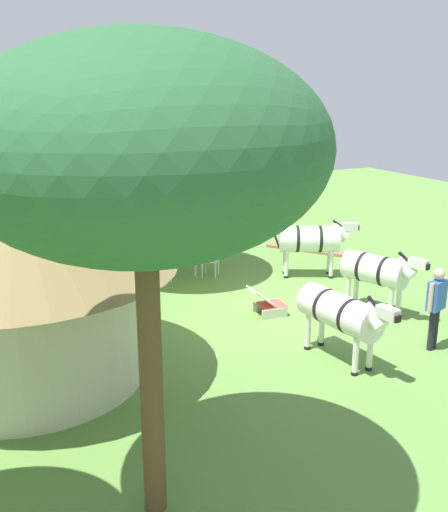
{
  "coord_description": "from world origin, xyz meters",
  "views": [
    {
      "loc": [
        -10.91,
        6.22,
        4.92
      ],
      "look_at": [
        1.19,
        0.3,
        1.0
      ],
      "focal_mm": 41.29,
      "sensor_mm": 36.0,
      "label": 1
    }
  ],
  "objects": [
    {
      "name": "zebra_by_umbrella",
      "position": [
        -2.9,
        -0.08,
        0.94
      ],
      "size": [
        2.35,
        0.84,
        1.47
      ],
      "rotation": [
        0.0,
        0.0,
        1.69
      ],
      "color": "silver",
      "rests_on": "ground_plane"
    },
    {
      "name": "thatched_hut",
      "position": [
        -1.05,
        5.13,
        2.23
      ],
      "size": [
        5.18,
        5.18,
        3.92
      ],
      "rotation": [
        0.0,
        0.0,
        4.6
      ],
      "color": "beige",
      "rests_on": "ground_plane"
    },
    {
      "name": "acacia_tree_left_background",
      "position": [
        -5.15,
        4.33,
        4.3
      ],
      "size": [
        3.87,
        3.87,
        5.47
      ],
      "color": "brown",
      "rests_on": "ground_plane"
    },
    {
      "name": "zebra_toward_hut",
      "position": [
        -1.29,
        -2.26,
        0.98
      ],
      "size": [
        1.98,
        1.1,
        1.52
      ],
      "rotation": [
        0.0,
        0.0,
        1.94
      ],
      "color": "silver",
      "rests_on": "ground_plane"
    },
    {
      "name": "striped_lounge_chair",
      "position": [
        -0.35,
        -0.03,
        0.26
      ],
      "size": [
        0.61,
        0.84,
        0.66
      ],
      "rotation": [
        0.0,
        0.0,
        3.05
      ],
      "color": "#D8463E",
      "rests_on": "ground_plane"
    },
    {
      "name": "patio_chair_near_lawn",
      "position": [
        4.13,
        1.82,
        0.52
      ],
      "size": [
        0.6,
        0.6,
        0.9
      ],
      "rotation": [
        0.0,
        0.0,
        -3.78
      ],
      "color": "silver",
      "rests_on": "ground_plane"
    },
    {
      "name": "ground_plane",
      "position": [
        0.0,
        0.0,
        0.0
      ],
      "size": [
        36.0,
        36.0,
        0.0
      ],
      "primitive_type": "plane",
      "color": "#5F8C3F"
    },
    {
      "name": "guest_behind_table",
      "position": [
        4.2,
        2.71,
        1.03
      ],
      "size": [
        0.5,
        0.45,
        1.72
      ],
      "rotation": [
        0.0,
        0.0,
        2.48
      ],
      "color": "black",
      "rests_on": "ground_plane"
    },
    {
      "name": "shade_umbrella",
      "position": [
        3.41,
        0.85,
        2.64
      ],
      "size": [
        4.2,
        4.2,
        3.06
      ],
      "color": "#483B20",
      "rests_on": "ground_plane"
    },
    {
      "name": "patio_dining_table",
      "position": [
        3.41,
        0.85,
        0.66
      ],
      "size": [
        1.53,
        1.21,
        0.74
      ],
      "rotation": [
        0.0,
        0.0,
        0.23
      ],
      "color": "white",
      "rests_on": "ground_plane"
    },
    {
      "name": "brick_patio_kerb",
      "position": [
        3.56,
        -3.81,
        0.04
      ],
      "size": [
        2.48,
        1.94,
        0.08
      ],
      "primitive_type": "cube",
      "rotation": [
        0.0,
        0.0,
        0.63
      ],
      "color": "#966348",
      "rests_on": "ground_plane"
    },
    {
      "name": "standing_watcher",
      "position": [
        -3.28,
        -2.0,
        0.98
      ],
      "size": [
        0.34,
        0.56,
        1.64
      ],
      "rotation": [
        0.0,
        0.0,
        -1.24
      ],
      "color": "black",
      "rests_on": "ground_plane"
    },
    {
      "name": "patio_chair_near_hut",
      "position": [
        2.66,
        -0.11,
        0.52
      ],
      "size": [
        0.6,
        0.6,
        0.9
      ],
      "rotation": [
        0.0,
        0.0,
        -0.66
      ],
      "color": "silver",
      "rests_on": "ground_plane"
    },
    {
      "name": "guest_beside_umbrella",
      "position": [
        2.24,
        2.43,
        0.99
      ],
      "size": [
        0.43,
        0.49,
        1.65
      ],
      "rotation": [
        0.0,
        0.0,
        5.35
      ],
      "color": "black",
      "rests_on": "ground_plane"
    },
    {
      "name": "zebra_nearest_camera",
      "position": [
        1.57,
        -2.45,
        1.01
      ],
      "size": [
        1.32,
        2.05,
        1.54
      ],
      "rotation": [
        0.0,
        0.0,
        2.67
      ],
      "color": "silver",
      "rests_on": "ground_plane"
    }
  ]
}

